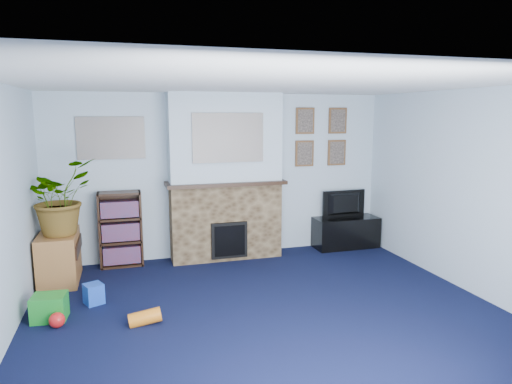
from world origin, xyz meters
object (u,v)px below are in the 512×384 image
object	(u,v)px
television	(346,204)
bookshelf	(121,231)
tv_stand	(346,233)
sideboard	(59,255)

from	to	relation	value
television	bookshelf	distance (m)	3.44
tv_stand	bookshelf	size ratio (longest dim) A/B	0.97
bookshelf	sideboard	size ratio (longest dim) A/B	1.29
tv_stand	bookshelf	distance (m)	3.45
bookshelf	sideboard	bearing A→B (deg)	-150.57
tv_stand	sideboard	distance (m)	4.21
television	sideboard	size ratio (longest dim) A/B	0.90
television	sideboard	xyz separation A→B (m)	(-4.19, -0.37, -0.34)
tv_stand	bookshelf	xyz separation A→B (m)	(-3.43, 0.08, 0.28)
television	sideboard	world-z (taller)	television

